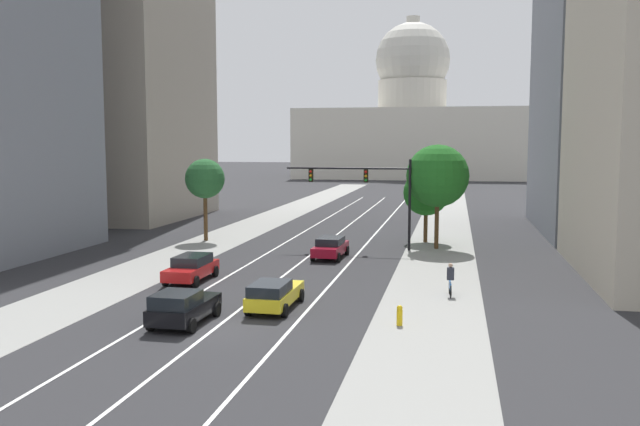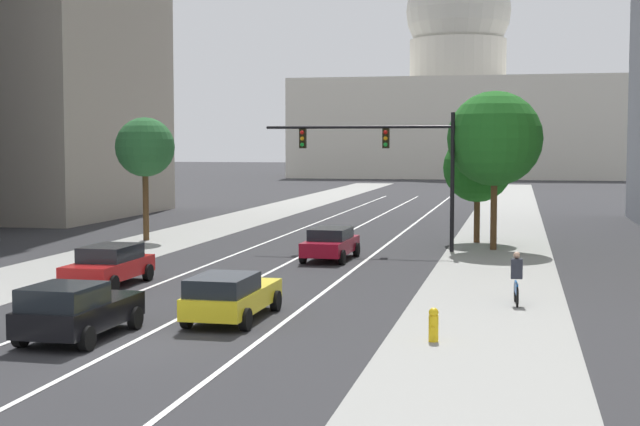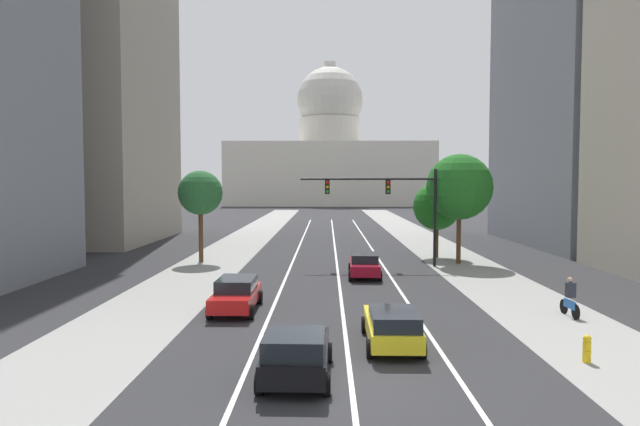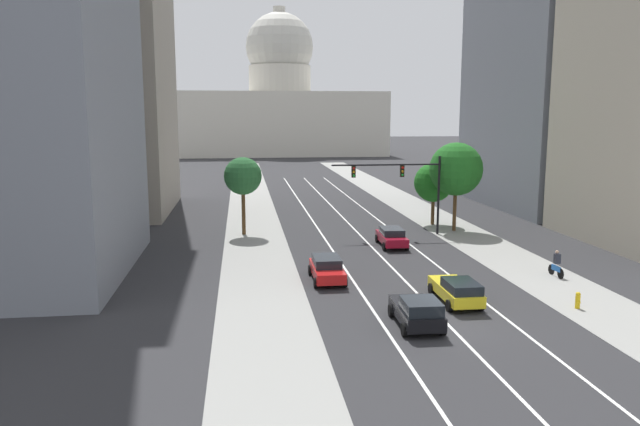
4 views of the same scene
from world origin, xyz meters
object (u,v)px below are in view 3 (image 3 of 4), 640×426
car_yellow (392,326)px  street_tree_mid_right (459,187)px  car_crimson (364,264)px  traffic_signal_mast (391,197)px  capitol_building (330,159)px  street_tree_near_right (437,207)px  fire_hydrant (587,349)px  car_red (236,294)px  cyclist (570,297)px  street_tree_near_left (200,193)px  car_black (296,353)px

car_yellow → street_tree_mid_right: bearing=-18.5°
car_crimson → traffic_signal_mast: traffic_signal_mast is taller
capitol_building → traffic_signal_mast: bearing=-88.0°
car_yellow → street_tree_near_right: bearing=-13.9°
street_tree_near_right → fire_hydrant: bearing=-90.0°
car_crimson → car_red: size_ratio=1.00×
car_yellow → cyclist: bearing=-60.4°
car_yellow → street_tree_mid_right: 22.00m
cyclist → street_tree_near_left: size_ratio=0.26×
cyclist → car_crimson: bearing=34.9°
street_tree_mid_right → car_yellow: bearing=-109.1°
street_tree_near_right → street_tree_near_left: bearing=-171.5°
capitol_building → car_yellow: size_ratio=10.81×
car_red → street_tree_near_left: size_ratio=0.68×
car_black → cyclist: size_ratio=2.45×
car_red → fire_hydrant: bearing=-119.8°
capitol_building → car_black: (-1.60, -127.93, -10.88)m
car_yellow → street_tree_near_left: (-11.41, 20.91, 4.24)m
car_black → car_red: bearing=21.1°
car_crimson → cyclist: (8.18, -10.19, 0.09)m
car_black → cyclist: bearing=-53.9°
car_red → cyclist: cyclist is taller
street_tree_mid_right → car_crimson: bearing=-141.5°
street_tree_mid_right → street_tree_near_right: (-0.95, 3.22, -1.52)m
car_yellow → traffic_signal_mast: traffic_signal_mast is taller
car_yellow → fire_hydrant: bearing=-104.8°
car_crimson → fire_hydrant: (6.08, -16.40, -0.30)m
car_red → street_tree_near_right: 22.14m
car_black → street_tree_mid_right: bearing=-22.0°
car_crimson → cyclist: cyclist is taller
car_black → street_tree_near_right: bearing=-17.7°
car_crimson → car_black: car_black is taller
fire_hydrant → car_red: bearing=150.0°
car_crimson → car_yellow: size_ratio=0.97×
street_tree_mid_right → car_red: bearing=-132.2°
car_black → street_tree_near_left: street_tree_near_left is taller
car_crimson → fire_hydrant: car_crimson is taller
street_tree_near_left → street_tree_near_right: 17.73m
cyclist → fire_hydrant: bearing=157.4°
traffic_signal_mast → street_tree_near_right: size_ratio=1.62×
car_black → street_tree_mid_right: size_ratio=0.54×
car_yellow → street_tree_near_left: street_tree_near_left is taller
car_red → traffic_signal_mast: traffic_signal_mast is taller
car_black → traffic_signal_mast: (5.31, 22.37, 3.97)m
cyclist → street_tree_mid_right: street_tree_mid_right is taller
street_tree_near_left → cyclist: bearing=-39.9°
capitol_building → street_tree_near_left: (-9.82, -103.65, -6.68)m
car_black → street_tree_mid_right: 26.21m
car_yellow → traffic_signal_mast: size_ratio=0.50×
car_crimson → street_tree_near_left: bearing=63.6°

